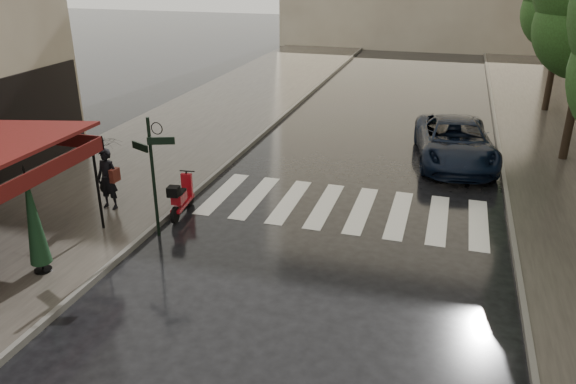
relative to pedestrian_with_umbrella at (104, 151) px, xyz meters
The scene contains 10 objects.
ground 5.34m from the pedestrian_with_umbrella, 51.03° to the right, with size 120.00×120.00×0.00m, color black.
sidewalk_near 8.37m from the pedestrian_with_umbrella, 99.35° to the left, with size 6.00×60.00×0.12m, color #38332D.
curb_near 8.43m from the pedestrian_with_umbrella, 77.99° to the left, with size 0.12×60.00×0.16m, color #595651.
curb_far 13.45m from the pedestrian_with_umbrella, 37.27° to the left, with size 0.12×60.00×0.16m, color #595651.
crosswalk 6.72m from the pedestrian_with_umbrella, 18.71° to the left, with size 7.85×3.20×0.01m.
signpost 2.18m from the pedestrian_with_umbrella, 24.93° to the right, with size 1.17×0.29×3.10m.
pedestrian_with_umbrella is the anchor object (origin of this frame).
scooter 2.38m from the pedestrian_with_umbrella, 11.12° to the left, with size 0.51×1.63×1.07m.
parked_car 11.45m from the pedestrian_with_umbrella, 37.66° to the left, with size 2.43×5.27×1.47m, color black.
parasol_back 3.47m from the pedestrian_with_umbrella, 82.22° to the right, with size 0.46×0.46×2.46m.
Camera 1 is at (5.62, -8.32, 6.60)m, focal length 35.00 mm.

